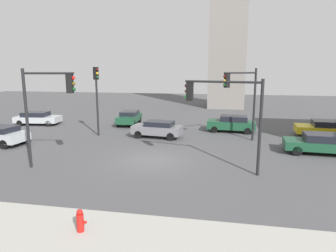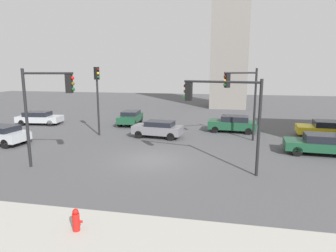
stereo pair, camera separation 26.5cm
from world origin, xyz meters
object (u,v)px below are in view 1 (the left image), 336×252
traffic_light_1 (223,104)px  car_0 (328,128)px  car_6 (232,123)px  traffic_light_0 (47,99)px  traffic_light_2 (97,89)px  car_4 (158,129)px  car_2 (129,117)px  car_5 (322,143)px  traffic_light_3 (241,91)px  fire_hydrant (80,221)px  car_1 (37,118)px

traffic_light_1 → car_0: 13.19m
car_6 → car_0: bearing=178.7°
traffic_light_0 → traffic_light_1: bearing=-2.0°
traffic_light_0 → traffic_light_1: (9.34, 1.23, -0.23)m
traffic_light_2 → car_6: bearing=50.2°
traffic_light_2 → car_4: size_ratio=1.38×
car_2 → car_5: bearing=60.3°
traffic_light_2 → traffic_light_3: (11.37, -0.06, -0.04)m
traffic_light_1 → fire_hydrant: traffic_light_1 is taller
traffic_light_3 → car_5: 6.47m
traffic_light_0 → fire_hydrant: (4.81, -6.20, -3.33)m
traffic_light_1 → car_0: (8.40, 9.75, -2.92)m
traffic_light_2 → car_2: 6.08m
fire_hydrant → traffic_light_3: bearing=67.8°
car_0 → car_6: (-7.58, 0.65, 0.03)m
car_2 → traffic_light_0: bearing=-4.8°
traffic_light_2 → car_1: size_ratio=1.27×
traffic_light_2 → traffic_light_3: bearing=32.0°
traffic_light_2 → car_2: traffic_light_2 is taller
car_4 → car_5: car_4 is taller
traffic_light_3 → fire_hydrant: size_ratio=7.01×
fire_hydrant → car_6: car_6 is taller
traffic_light_0 → car_6: (10.16, 11.64, -3.11)m
car_0 → traffic_light_3: bearing=27.0°
car_0 → car_1: 26.34m
traffic_light_3 → car_6: bearing=-114.1°
traffic_light_2 → car_1: traffic_light_2 is taller
traffic_light_0 → car_6: traffic_light_0 is taller
car_4 → car_6: size_ratio=0.97×
car_6 → traffic_light_2: bearing=21.5°
fire_hydrant → car_1: size_ratio=0.18×
traffic_light_0 → car_6: 15.76m
traffic_light_0 → traffic_light_2: bearing=85.8°
traffic_light_1 → car_2: bearing=-39.9°
traffic_light_1 → traffic_light_2: traffic_light_2 is taller
traffic_light_0 → car_5: size_ratio=1.18×
fire_hydrant → car_4: size_ratio=0.19×
traffic_light_2 → car_1: bearing=-171.0°
car_4 → car_6: car_6 is taller
fire_hydrant → car_4: car_4 is taller
traffic_light_3 → car_0: (7.11, 2.92, -3.11)m
traffic_light_0 → traffic_light_1: traffic_light_0 is taller
car_6 → traffic_light_0: bearing=52.5°
traffic_light_2 → traffic_light_0: bearing=-52.4°
car_4 → fire_hydrant: bearing=98.3°
car_0 → car_4: 13.77m
traffic_light_1 → car_4: (-5.09, 7.01, -2.90)m
fire_hydrant → car_5: car_5 is taller
car_0 → traffic_light_0: bearing=36.5°
car_4 → car_5: bearing=173.2°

